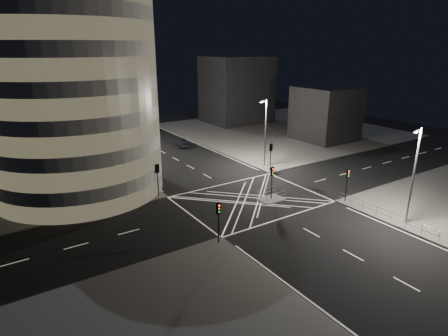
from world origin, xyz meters
TOP-DOWN VIEW (x-y plane):
  - ground at (0.00, 0.00)m, footprint 120.00×120.00m
  - sidewalk_far_right at (29.00, 27.00)m, footprint 42.00×42.00m
  - central_island at (2.00, -1.50)m, footprint 3.00×2.00m
  - office_tower_curved at (-20.74, 18.74)m, footprint 30.00×29.00m
  - building_right_far at (26.00, 40.00)m, footprint 14.00×12.00m
  - building_right_near at (30.00, 16.00)m, footprint 10.00×10.00m
  - building_far_end at (-4.00, 58.00)m, footprint 18.00×8.00m
  - tree_a at (-10.50, 9.00)m, footprint 3.84×3.84m
  - tree_b at (-10.50, 15.00)m, footprint 4.97×4.97m
  - tree_c at (-10.50, 21.00)m, footprint 3.98×3.98m
  - tree_d at (-10.50, 27.00)m, footprint 4.50×4.50m
  - tree_e at (-10.50, 33.00)m, footprint 3.48×3.48m
  - traffic_signal_fl at (-8.80, 6.80)m, footprint 0.55×0.22m
  - traffic_signal_nl at (-8.80, -6.80)m, footprint 0.55×0.22m
  - traffic_signal_fr at (8.80, 6.80)m, footprint 0.55×0.22m
  - traffic_signal_nr at (8.80, -6.80)m, footprint 0.55×0.22m
  - traffic_signal_island at (2.00, -1.50)m, footprint 0.55×0.22m
  - street_lamp_left_near at (-9.44, 12.00)m, footprint 1.25×0.25m
  - street_lamp_left_far at (-9.44, 30.00)m, footprint 1.25×0.25m
  - street_lamp_right_far at (9.44, 9.00)m, footprint 1.25×0.25m
  - street_lamp_right_near at (9.44, -14.00)m, footprint 1.25×0.25m
  - railing_near_right at (8.30, -12.15)m, footprint 0.06×11.70m
  - railing_island_south at (2.00, -2.40)m, footprint 2.80×0.06m
  - railing_island_north at (2.00, -0.60)m, footprint 2.80×0.06m
  - sedan at (4.41, 26.41)m, footprint 2.14×4.23m

SIDE VIEW (x-z plane):
  - ground at x=0.00m, z-range 0.00..0.00m
  - sidewalk_far_right at x=29.00m, z-range 0.00..0.15m
  - central_island at x=2.00m, z-range 0.00..0.15m
  - sedan at x=4.41m, z-range 0.00..1.33m
  - railing_near_right at x=8.30m, z-range 0.15..1.25m
  - railing_island_south at x=2.00m, z-range 0.15..1.25m
  - railing_island_north at x=2.00m, z-range 0.15..1.25m
  - traffic_signal_fl at x=-8.80m, z-range 0.91..4.91m
  - traffic_signal_nl at x=-8.80m, z-range 0.91..4.91m
  - traffic_signal_fr at x=8.80m, z-range 0.91..4.91m
  - traffic_signal_nr at x=8.80m, z-range 0.91..4.91m
  - traffic_signal_island at x=2.00m, z-range 0.91..4.91m
  - tree_e at x=-10.50m, z-range 0.95..6.56m
  - tree_a at x=-10.50m, z-range 1.22..7.79m
  - tree_c at x=-10.50m, z-range 1.21..7.92m
  - tree_d at x=-10.50m, z-range 1.23..8.59m
  - tree_b at x=-10.50m, z-range 1.15..8.89m
  - building_right_near at x=30.00m, z-range 0.15..10.15m
  - street_lamp_left_near at x=-9.44m, z-range 0.54..10.54m
  - street_lamp_left_far at x=-9.44m, z-range 0.54..10.54m
  - street_lamp_right_far at x=9.44m, z-range 0.54..10.54m
  - street_lamp_right_near at x=9.44m, z-range 0.54..10.54m
  - building_right_far at x=26.00m, z-range 0.15..15.15m
  - building_far_end at x=-4.00m, z-range 0.00..18.00m
  - office_tower_curved at x=-20.74m, z-range -0.95..26.25m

